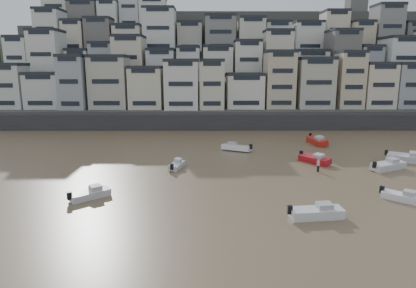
{
  "coord_description": "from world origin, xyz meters",
  "views": [
    {
      "loc": [
        1.97,
        -17.14,
        13.89
      ],
      "look_at": [
        2.28,
        30.0,
        4.0
      ],
      "focal_mm": 32.0,
      "sensor_mm": 36.0,
      "label": 1
    }
  ],
  "objects_px": {
    "boat_j": "(90,193)",
    "boat_g": "(409,157)",
    "boat_b": "(403,196)",
    "boat_e": "(315,158)",
    "boat_f": "(177,164)",
    "person_pink": "(318,165)",
    "boat_d": "(388,164)",
    "boat_a": "(316,210)",
    "boat_h": "(236,146)",
    "boat_i": "(317,140)"
  },
  "relations": [
    {
      "from": "boat_j",
      "to": "boat_g",
      "type": "bearing_deg",
      "value": -22.05
    },
    {
      "from": "boat_b",
      "to": "boat_j",
      "type": "relative_size",
      "value": 0.95
    },
    {
      "from": "boat_g",
      "to": "boat_e",
      "type": "height_order",
      "value": "boat_g"
    },
    {
      "from": "boat_f",
      "to": "boat_e",
      "type": "xyz_separation_m",
      "value": [
        19.99,
        2.76,
        0.14
      ]
    },
    {
      "from": "boat_f",
      "to": "person_pink",
      "type": "distance_m",
      "value": 19.24
    },
    {
      "from": "boat_j",
      "to": "boat_d",
      "type": "height_order",
      "value": "boat_d"
    },
    {
      "from": "boat_d",
      "to": "boat_g",
      "type": "bearing_deg",
      "value": 11.7
    },
    {
      "from": "boat_g",
      "to": "person_pink",
      "type": "relative_size",
      "value": 3.63
    },
    {
      "from": "boat_a",
      "to": "person_pink",
      "type": "relative_size",
      "value": 3.15
    },
    {
      "from": "boat_h",
      "to": "person_pink",
      "type": "distance_m",
      "value": 16.12
    },
    {
      "from": "boat_b",
      "to": "boat_j",
      "type": "distance_m",
      "value": 33.13
    },
    {
      "from": "boat_h",
      "to": "boat_b",
      "type": "bearing_deg",
      "value": 149.8
    },
    {
      "from": "boat_e",
      "to": "boat_h",
      "type": "relative_size",
      "value": 0.98
    },
    {
      "from": "boat_d",
      "to": "boat_i",
      "type": "bearing_deg",
      "value": 78.97
    },
    {
      "from": "boat_d",
      "to": "boat_h",
      "type": "relative_size",
      "value": 1.08
    },
    {
      "from": "boat_b",
      "to": "boat_j",
      "type": "xyz_separation_m",
      "value": [
        -33.11,
        0.95,
        0.03
      ]
    },
    {
      "from": "boat_g",
      "to": "boat_d",
      "type": "height_order",
      "value": "boat_g"
    },
    {
      "from": "boat_e",
      "to": "person_pink",
      "type": "height_order",
      "value": "person_pink"
    },
    {
      "from": "boat_j",
      "to": "person_pink",
      "type": "bearing_deg",
      "value": -21.13
    },
    {
      "from": "boat_b",
      "to": "boat_g",
      "type": "xyz_separation_m",
      "value": [
        9.14,
        15.89,
        0.26
      ]
    },
    {
      "from": "boat_i",
      "to": "boat_b",
      "type": "bearing_deg",
      "value": -8.34
    },
    {
      "from": "boat_b",
      "to": "boat_a",
      "type": "distance_m",
      "value": 11.31
    },
    {
      "from": "boat_f",
      "to": "boat_d",
      "type": "relative_size",
      "value": 0.73
    },
    {
      "from": "boat_a",
      "to": "person_pink",
      "type": "bearing_deg",
      "value": 66.02
    },
    {
      "from": "boat_j",
      "to": "boat_g",
      "type": "xyz_separation_m",
      "value": [
        42.26,
        14.94,
        0.22
      ]
    },
    {
      "from": "boat_f",
      "to": "boat_j",
      "type": "height_order",
      "value": "boat_j"
    },
    {
      "from": "boat_e",
      "to": "boat_d",
      "type": "distance_m",
      "value": 9.75
    },
    {
      "from": "boat_j",
      "to": "boat_g",
      "type": "height_order",
      "value": "boat_g"
    },
    {
      "from": "boat_f",
      "to": "boat_e",
      "type": "height_order",
      "value": "boat_e"
    },
    {
      "from": "boat_b",
      "to": "boat_f",
      "type": "bearing_deg",
      "value": -165.94
    },
    {
      "from": "boat_a",
      "to": "boat_g",
      "type": "relative_size",
      "value": 0.87
    },
    {
      "from": "boat_a",
      "to": "boat_i",
      "type": "height_order",
      "value": "boat_i"
    },
    {
      "from": "boat_b",
      "to": "boat_e",
      "type": "relative_size",
      "value": 0.83
    },
    {
      "from": "boat_i",
      "to": "person_pink",
      "type": "height_order",
      "value": "person_pink"
    },
    {
      "from": "boat_i",
      "to": "boat_h",
      "type": "relative_size",
      "value": 1.11
    },
    {
      "from": "boat_d",
      "to": "boat_b",
      "type": "bearing_deg",
      "value": -136.34
    },
    {
      "from": "boat_g",
      "to": "boat_e",
      "type": "relative_size",
      "value": 1.19
    },
    {
      "from": "person_pink",
      "to": "boat_j",
      "type": "bearing_deg",
      "value": -159.61
    },
    {
      "from": "boat_i",
      "to": "boat_d",
      "type": "distance_m",
      "value": 17.64
    },
    {
      "from": "boat_i",
      "to": "person_pink",
      "type": "distance_m",
      "value": 18.57
    },
    {
      "from": "boat_g",
      "to": "boat_b",
      "type": "bearing_deg",
      "value": -89.69
    },
    {
      "from": "boat_j",
      "to": "boat_h",
      "type": "bearing_deg",
      "value": 11.02
    },
    {
      "from": "boat_i",
      "to": "boat_a",
      "type": "bearing_deg",
      "value": -25.81
    },
    {
      "from": "boat_f",
      "to": "boat_d",
      "type": "bearing_deg",
      "value": -77.49
    },
    {
      "from": "boat_b",
      "to": "boat_h",
      "type": "xyz_separation_m",
      "value": [
        -15.58,
        23.83,
        0.14
      ]
    },
    {
      "from": "boat_e",
      "to": "boat_h",
      "type": "bearing_deg",
      "value": -163.12
    },
    {
      "from": "boat_f",
      "to": "boat_a",
      "type": "bearing_deg",
      "value": -126.2
    },
    {
      "from": "boat_a",
      "to": "boat_e",
      "type": "bearing_deg",
      "value": 67.49
    },
    {
      "from": "boat_g",
      "to": "boat_e",
      "type": "bearing_deg",
      "value": -148.89
    },
    {
      "from": "boat_h",
      "to": "boat_j",
      "type": "bearing_deg",
      "value": 79.17
    }
  ]
}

